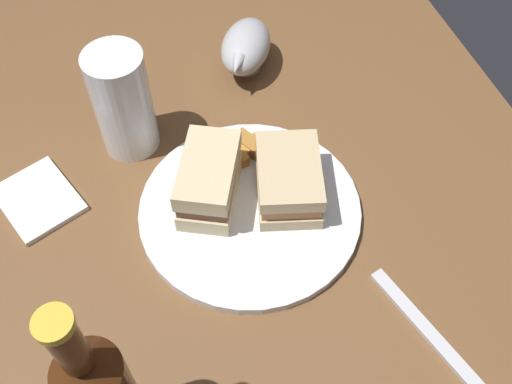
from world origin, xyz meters
TOP-DOWN VIEW (x-y plane):
  - ground_plane at (0.00, 0.00)m, footprint 6.00×6.00m
  - dining_table at (0.00, 0.00)m, footprint 1.16×0.82m
  - plate at (-0.02, 0.02)m, footprint 0.29×0.29m
  - sandwich_half_left at (-0.01, -0.03)m, footprint 0.13×0.11m
  - sandwich_half_right at (0.01, 0.07)m, footprint 0.14×0.11m
  - potato_wedge_front at (0.05, -0.05)m, footprint 0.04×0.04m
  - potato_wedge_middle at (0.07, -0.00)m, footprint 0.04×0.05m
  - potato_wedge_back at (0.07, -0.01)m, footprint 0.06×0.05m
  - potato_wedge_left_edge at (0.05, 0.03)m, footprint 0.03×0.05m
  - pint_glass at (0.15, 0.15)m, footprint 0.08×0.08m
  - gravy_boat at (0.24, -0.05)m, footprint 0.14×0.12m
  - napkin at (0.09, 0.29)m, footprint 0.14×0.12m
  - fork at (-0.24, -0.12)m, footprint 0.18×0.07m

SIDE VIEW (x-z plane):
  - ground_plane at x=0.00m, z-range 0.00..0.00m
  - dining_table at x=0.00m, z-range 0.00..0.71m
  - fork at x=-0.24m, z-range 0.71..0.72m
  - napkin at x=0.09m, z-range 0.71..0.72m
  - plate at x=-0.02m, z-range 0.71..0.73m
  - potato_wedge_front at x=0.05m, z-range 0.73..0.74m
  - potato_wedge_left_edge at x=0.05m, z-range 0.73..0.74m
  - potato_wedge_middle at x=0.07m, z-range 0.73..0.74m
  - potato_wedge_back at x=0.07m, z-range 0.73..0.75m
  - sandwich_half_left at x=-0.01m, z-range 0.73..0.79m
  - gravy_boat at x=0.24m, z-range 0.72..0.79m
  - sandwich_half_right at x=0.01m, z-range 0.73..0.80m
  - pint_glass at x=0.15m, z-range 0.70..0.86m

